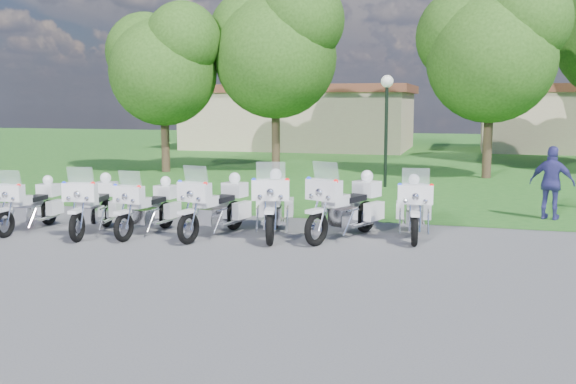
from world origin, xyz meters
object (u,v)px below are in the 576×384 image
(motorcycle_5, at_px, (346,205))
(motorcycle_6, at_px, (414,207))
(motorcycle_3, at_px, (216,205))
(bystander_c, at_px, (552,183))
(lamp_post, at_px, (387,103))
(motorcycle_0, at_px, (31,204))
(motorcycle_2, at_px, (149,206))
(motorcycle_4, at_px, (273,203))
(motorcycle_1, at_px, (94,204))

(motorcycle_5, relative_size, motorcycle_6, 1.02)
(motorcycle_3, xyz_separation_m, bystander_c, (7.58, 4.26, 0.25))
(lamp_post, distance_m, bystander_c, 7.54)
(motorcycle_0, distance_m, motorcycle_2, 2.95)
(motorcycle_6, distance_m, lamp_post, 8.89)
(motorcycle_4, distance_m, motorcycle_6, 3.19)
(motorcycle_0, height_order, motorcycle_3, motorcycle_3)
(motorcycle_0, relative_size, bystander_c, 1.18)
(motorcycle_6, height_order, bystander_c, bystander_c)
(motorcycle_0, distance_m, motorcycle_4, 5.83)
(motorcycle_4, xyz_separation_m, lamp_post, (1.36, 9.13, 2.27))
(motorcycle_1, height_order, motorcycle_2, motorcycle_1)
(motorcycle_0, xyz_separation_m, motorcycle_6, (8.85, 1.74, 0.06))
(lamp_post, bearing_deg, motorcycle_5, -88.09)
(motorcycle_1, height_order, motorcycle_6, motorcycle_6)
(motorcycle_2, relative_size, motorcycle_3, 0.93)
(motorcycle_1, bearing_deg, lamp_post, -129.29)
(motorcycle_1, distance_m, motorcycle_2, 1.29)
(motorcycle_1, height_order, motorcycle_5, motorcycle_5)
(motorcycle_2, bearing_deg, motorcycle_5, -163.17)
(motorcycle_1, bearing_deg, motorcycle_3, 179.30)
(motorcycle_3, bearing_deg, motorcycle_4, -149.47)
(motorcycle_3, bearing_deg, motorcycle_0, 20.34)
(motorcycle_2, bearing_deg, motorcycle_1, 18.73)
(motorcycle_0, bearing_deg, motorcycle_4, -171.00)
(motorcycle_1, distance_m, lamp_post, 11.65)
(motorcycle_4, bearing_deg, motorcycle_3, 4.60)
(motorcycle_2, relative_size, lamp_post, 0.58)
(motorcycle_3, height_order, motorcycle_6, motorcycle_3)
(motorcycle_5, relative_size, lamp_post, 0.63)
(motorcycle_3, bearing_deg, motorcycle_2, 21.05)
(motorcycle_1, xyz_separation_m, lamp_post, (5.44, 10.04, 2.33))
(lamp_post, bearing_deg, motorcycle_4, -98.46)
(motorcycle_1, relative_size, bystander_c, 1.26)
(motorcycle_1, distance_m, motorcycle_3, 2.88)
(bystander_c, bearing_deg, motorcycle_3, 48.38)
(motorcycle_0, bearing_deg, motorcycle_1, -177.43)
(motorcycle_0, xyz_separation_m, motorcycle_3, (4.50, 0.61, 0.07))
(motorcycle_1, distance_m, motorcycle_5, 5.84)
(motorcycle_2, xyz_separation_m, motorcycle_3, (1.58, 0.23, 0.06))
(motorcycle_3, relative_size, lamp_post, 0.62)
(motorcycle_1, bearing_deg, motorcycle_4, -178.27)
(motorcycle_3, distance_m, motorcycle_4, 1.31)
(motorcycle_6, xyz_separation_m, lamp_post, (-1.75, 8.40, 2.33))
(motorcycle_2, relative_size, motorcycle_5, 0.92)
(motorcycle_4, bearing_deg, motorcycle_1, -0.75)
(motorcycle_6, xyz_separation_m, bystander_c, (3.23, 3.13, 0.27))
(motorcycle_1, xyz_separation_m, bystander_c, (10.42, 4.76, 0.27))
(lamp_post, bearing_deg, motorcycle_2, -113.17)
(motorcycle_6, bearing_deg, motorcycle_5, 14.58)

